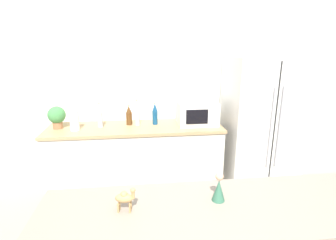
{
  "coord_description": "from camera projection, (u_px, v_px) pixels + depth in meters",
  "views": [
    {
      "loc": [
        -0.31,
        -0.69,
        1.83
      ],
      "look_at": [
        -0.05,
        1.43,
        1.23
      ],
      "focal_mm": 28.0,
      "sensor_mm": 36.0,
      "label": 1
    }
  ],
  "objects": [
    {
      "name": "wise_man_figurine_blue",
      "position": [
        219.0,
        189.0,
        1.44
      ],
      "size": [
        0.07,
        0.07,
        0.17
      ],
      "color": "#33664C",
      "rests_on": "bar_counter"
    },
    {
      "name": "potted_plant",
      "position": [
        57.0,
        116.0,
        3.09
      ],
      "size": [
        0.2,
        0.2,
        0.27
      ],
      "color": "#9E6B47",
      "rests_on": "back_counter"
    },
    {
      "name": "paper_towel_roll",
      "position": [
        74.0,
        120.0,
        3.02
      ],
      "size": [
        0.11,
        0.11,
        0.24
      ],
      "color": "white",
      "rests_on": "back_counter"
    },
    {
      "name": "back_bottle_3",
      "position": [
        155.0,
        114.0,
        3.26
      ],
      "size": [
        0.07,
        0.07,
        0.28
      ],
      "color": "navy",
      "rests_on": "back_counter"
    },
    {
      "name": "camel_figurine",
      "position": [
        125.0,
        198.0,
        1.34
      ],
      "size": [
        0.11,
        0.06,
        0.14
      ],
      "color": "tan",
      "rests_on": "bar_counter"
    },
    {
      "name": "back_bottle_2",
      "position": [
        137.0,
        113.0,
        3.21
      ],
      "size": [
        0.06,
        0.06,
        0.32
      ],
      "color": "#B2B7BC",
      "rests_on": "back_counter"
    },
    {
      "name": "microwave",
      "position": [
        197.0,
        113.0,
        3.28
      ],
      "size": [
        0.48,
        0.37,
        0.28
      ],
      "color": "white",
      "rests_on": "back_counter"
    },
    {
      "name": "back_bottle_1",
      "position": [
        129.0,
        116.0,
        3.25
      ],
      "size": [
        0.07,
        0.07,
        0.24
      ],
      "color": "brown",
      "rests_on": "back_counter"
    },
    {
      "name": "back_counter",
      "position": [
        136.0,
        160.0,
        3.33
      ],
      "size": [
        2.12,
        0.63,
        0.89
      ],
      "color": "silver",
      "rests_on": "ground_plane"
    },
    {
      "name": "back_bottle_0",
      "position": [
        100.0,
        116.0,
        3.13
      ],
      "size": [
        0.06,
        0.06,
        0.3
      ],
      "color": "#B2B7BC",
      "rests_on": "back_counter"
    },
    {
      "name": "refrigerator",
      "position": [
        260.0,
        126.0,
        3.34
      ],
      "size": [
        0.87,
        0.72,
        1.72
      ],
      "color": "white",
      "rests_on": "ground_plane"
    },
    {
      "name": "wall_back",
      "position": [
        160.0,
        91.0,
        3.46
      ],
      "size": [
        8.0,
        0.06,
        2.55
      ],
      "color": "silver",
      "rests_on": "ground_plane"
    }
  ]
}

